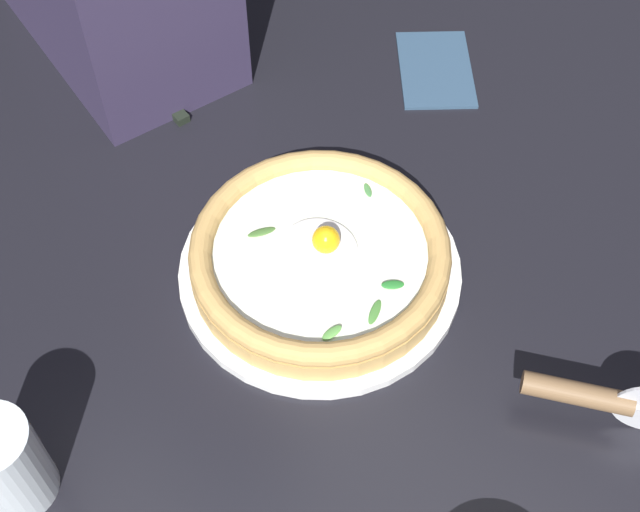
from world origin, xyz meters
name	(u,v)px	position (x,y,z in m)	size (l,w,h in m)	color
ground_plane	(315,302)	(0.00, 0.00, -0.01)	(2.40, 2.40, 0.03)	black
pizza_plate	(320,271)	(-0.01, 0.02, 0.01)	(0.29, 0.29, 0.01)	white
pizza	(320,255)	(-0.01, 0.02, 0.03)	(0.27, 0.27, 0.06)	tan
pizza_cutter	(600,398)	(0.29, 0.06, 0.04)	(0.15, 0.08, 0.08)	silver
table_knife	(149,83)	(-0.36, 0.10, 0.00)	(0.24, 0.07, 0.01)	silver
drinking_glass	(8,467)	(-0.06, -0.33, 0.04)	(0.07, 0.07, 0.10)	silver
folded_napkin	(436,68)	(-0.11, 0.36, 0.00)	(0.14, 0.09, 0.01)	#2F4861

